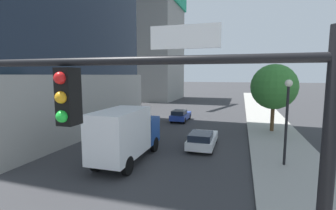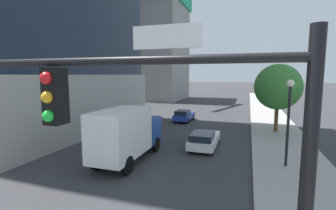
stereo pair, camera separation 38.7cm
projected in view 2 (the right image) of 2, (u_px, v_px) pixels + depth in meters
The scene contains 8 objects.
sidewalk at pixel (285, 150), 18.38m from camera, with size 4.72×120.00×0.15m, color #9E9B93.
construction_building at pixel (154, 41), 56.62m from camera, with size 14.46×23.90×33.39m.
traffic_light_pole at pixel (174, 149), 3.90m from camera, with size 5.94×0.48×6.28m.
street_lamp at pixel (289, 109), 14.54m from camera, with size 0.44×0.44×5.25m.
street_tree at pixel (278, 87), 23.55m from camera, with size 4.41×4.41×6.58m.
car_blue at pixel (184, 115), 30.03m from camera, with size 1.81×4.26×1.43m.
car_white at pixel (204, 139), 18.96m from camera, with size 1.92×4.55×1.38m.
box_truck at pixel (126, 133), 15.86m from camera, with size 2.31×6.54×3.53m.
Camera 2 is at (5.21, 0.32, 5.67)m, focal length 26.17 mm.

